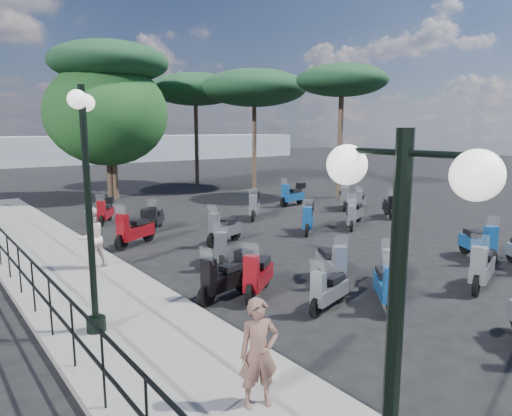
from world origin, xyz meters
TOP-DOWN VIEW (x-y plane):
  - ground at (0.00, 0.00)m, footprint 120.00×120.00m
  - sidewalk at (-6.50, 3.00)m, footprint 3.00×30.00m
  - railing at (-7.80, 2.80)m, footprint 0.04×26.04m
  - lamp_post_0 at (-7.37, -7.46)m, footprint 0.29×1.09m
  - lamp_post_1 at (-7.11, -0.92)m, footprint 0.73×1.21m
  - woman at (-6.13, -4.54)m, footprint 0.64×0.53m
  - pedestrian_far at (-5.88, 3.08)m, footprint 0.90×0.77m
  - scooter_1 at (-2.74, -2.59)m, footprint 1.50×0.63m
  - scooter_2 at (-3.43, -1.03)m, footprint 1.49×1.15m
  - scooter_3 at (-4.08, -0.69)m, footprint 1.66×0.65m
  - scooter_4 at (-3.80, 5.10)m, footprint 1.73×1.05m
  - scooter_5 at (-3.32, 9.30)m, footprint 1.09×1.42m
  - scooter_7 at (-1.59, -3.19)m, footprint 1.19×1.29m
  - scooter_8 at (-1.39, -1.41)m, footprint 0.90×1.59m
  - scooter_9 at (-2.82, 1.48)m, footprint 1.04×1.55m
  - scooter_10 at (-1.38, 3.51)m, footprint 1.73×0.85m
  - scooter_11 at (-2.23, 6.88)m, footprint 1.08×1.31m
  - scooter_13 at (1.17, -3.90)m, footprint 1.80×0.82m
  - scooter_14 at (-0.48, -2.46)m, footprint 1.46×1.05m
  - scooter_15 at (2.05, 3.01)m, footprint 1.37×1.28m
  - scooter_16 at (2.11, 6.38)m, footprint 1.34×1.44m
  - scooter_19 at (3.52, -2.64)m, footprint 1.07×1.61m
  - scooter_20 at (4.69, 3.02)m, footprint 1.59×0.88m
  - scooter_21 at (3.86, 2.55)m, footprint 1.20×1.22m
  - scooter_22 at (5.66, 7.86)m, footprint 1.84×0.65m
  - scooter_26 at (6.93, 3.02)m, footprint 1.18×1.27m
  - scooter_27 at (6.89, 5.62)m, footprint 1.31×1.41m
  - scooter_28 at (7.40, 4.99)m, footprint 1.37×0.89m
  - broadleaf_tree at (-0.69, 15.86)m, footprint 6.55×6.55m
  - pine_0 at (6.40, 18.59)m, footprint 6.20×6.20m
  - pine_1 at (8.34, 14.58)m, footprint 6.66×6.66m
  - pine_2 at (-0.52, 15.59)m, footprint 6.25×6.25m
  - pine_3 at (9.58, 8.38)m, footprint 4.99×4.99m
  - distant_hills at (0.00, 45.00)m, footprint 70.00×8.00m

SIDE VIEW (x-z plane):
  - ground at x=0.00m, z-range 0.00..0.00m
  - sidewalk at x=-6.50m, z-range 0.00..0.15m
  - scooter_1 at x=-2.74m, z-range -0.19..1.03m
  - scooter_28 at x=7.40m, z-range -0.19..1.03m
  - scooter_11 at x=-2.23m, z-range -0.19..1.07m
  - scooter_26 at x=6.93m, z-range -0.20..1.10m
  - scooter_7 at x=-1.59m, z-range -0.20..1.12m
  - scooter_14 at x=-0.48m, z-range -0.21..1.14m
  - scooter_20 at x=4.69m, z-range -0.21..1.14m
  - scooter_21 at x=3.86m, z-range -0.15..1.09m
  - scooter_8 at x=-1.39m, z-range -0.21..1.15m
  - scooter_9 at x=-2.82m, z-range -0.21..1.18m
  - scooter_2 at x=-3.43m, z-range -0.22..1.19m
  - scooter_5 at x=-3.32m, z-range -0.16..1.15m
  - scooter_10 at x=-1.38m, z-range -0.22..1.22m
  - scooter_19 at x=3.52m, z-range -0.22..1.22m
  - scooter_27 at x=6.89m, z-range -0.22..1.23m
  - scooter_3 at x=-4.08m, z-range -0.16..1.17m
  - scooter_13 at x=1.17m, z-range -0.22..1.25m
  - scooter_15 at x=2.05m, z-range -0.17..1.20m
  - scooter_16 at x=2.11m, z-range -0.18..1.25m
  - scooter_22 at x=5.66m, z-range -0.18..1.29m
  - scooter_4 at x=-3.80m, z-range -0.18..1.30m
  - railing at x=-7.80m, z-range 0.35..1.45m
  - woman at x=-6.13m, z-range 0.15..1.65m
  - pedestrian_far at x=-5.88m, z-range 0.15..1.78m
  - distant_hills at x=0.00m, z-range 0.00..3.00m
  - lamp_post_0 at x=-7.37m, z-range 0.41..4.09m
  - lamp_post_1 at x=-7.11m, z-range 0.46..4.87m
  - broadleaf_tree at x=-0.69m, z-range 0.91..8.31m
  - pine_1 at x=8.34m, z-range 2.58..10.12m
  - pine_3 at x=9.58m, z-range 2.73..10.02m
  - pine_0 at x=6.40m, z-range 2.66..10.20m
  - pine_2 at x=-0.52m, z-range 3.07..11.44m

